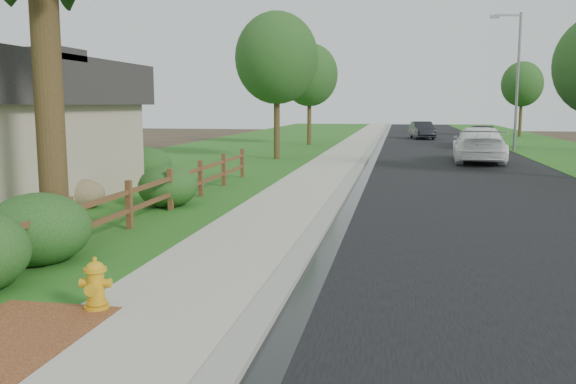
% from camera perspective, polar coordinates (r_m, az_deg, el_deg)
% --- Properties ---
extents(ground, '(120.00, 120.00, 0.00)m').
position_cam_1_polar(ground, '(7.65, -6.16, -12.51)').
color(ground, '#322A1B').
extents(road, '(8.00, 90.00, 0.02)m').
position_cam_1_polar(road, '(42.02, 13.82, 4.26)').
color(road, black).
rests_on(road, ground).
extents(curb, '(0.40, 90.00, 0.12)m').
position_cam_1_polar(curb, '(41.97, 8.07, 4.48)').
color(curb, gray).
rests_on(curb, ground).
extents(wet_gutter, '(0.50, 90.00, 0.00)m').
position_cam_1_polar(wet_gutter, '(41.96, 8.55, 4.41)').
color(wet_gutter, black).
rests_on(wet_gutter, road).
extents(sidewalk, '(2.20, 90.00, 0.10)m').
position_cam_1_polar(sidewalk, '(42.04, 6.30, 4.50)').
color(sidewalk, '#ADAB97').
rests_on(sidewalk, ground).
extents(grass_strip, '(1.60, 90.00, 0.06)m').
position_cam_1_polar(grass_strip, '(42.22, 3.72, 4.52)').
color(grass_strip, '#245E1B').
rests_on(grass_strip, ground).
extents(lawn_near, '(9.00, 90.00, 0.04)m').
position_cam_1_polar(lawn_near, '(43.13, -3.18, 4.59)').
color(lawn_near, '#245E1B').
rests_on(lawn_near, ground).
extents(verge_far, '(6.00, 90.00, 0.04)m').
position_cam_1_polar(verge_far, '(42.99, 23.06, 3.94)').
color(verge_far, '#245E1B').
rests_on(verge_far, ground).
extents(brick_patch, '(1.60, 2.40, 0.11)m').
position_cam_1_polar(brick_patch, '(7.71, -24.71, -12.63)').
color(brick_patch, brown).
rests_on(brick_patch, ground).
extents(ranch_fence, '(0.12, 16.92, 1.10)m').
position_cam_1_polar(ranch_fence, '(14.56, -12.67, -0.24)').
color(ranch_fence, '#52381B').
rests_on(ranch_fence, ground).
extents(fire_hydrant, '(0.45, 0.36, 0.68)m').
position_cam_1_polar(fire_hydrant, '(8.23, -17.56, -8.33)').
color(fire_hydrant, '#C89117').
rests_on(fire_hydrant, sidewalk).
extents(white_suv, '(2.64, 5.80, 1.65)m').
position_cam_1_polar(white_suv, '(30.11, 17.44, 4.26)').
color(white_suv, white).
rests_on(white_suv, road).
extents(dark_car_mid, '(3.10, 4.82, 1.53)m').
position_cam_1_polar(dark_car_mid, '(40.00, 17.78, 5.03)').
color(dark_car_mid, black).
rests_on(dark_car_mid, road).
extents(dark_car_far, '(2.06, 4.32, 1.37)m').
position_cam_1_polar(dark_car_far, '(49.77, 12.45, 5.67)').
color(dark_car_far, black).
rests_on(dark_car_far, road).
extents(streetlight, '(1.82, 0.53, 7.92)m').
position_cam_1_polar(streetlight, '(38.00, 20.51, 10.35)').
color(streetlight, gray).
rests_on(streetlight, ground).
extents(boulder, '(1.44, 1.29, 0.79)m').
position_cam_1_polar(boulder, '(16.71, -18.63, -0.19)').
color(boulder, brown).
rests_on(boulder, ground).
extents(shrub_b, '(1.86, 1.86, 1.23)m').
position_cam_1_polar(shrub_b, '(11.12, -22.35, -3.24)').
color(shrub_b, '#173F16').
rests_on(shrub_b, ground).
extents(shrub_c, '(1.66, 1.66, 1.12)m').
position_cam_1_polar(shrub_c, '(16.32, -11.20, 0.49)').
color(shrub_c, '#173F16').
rests_on(shrub_c, ground).
extents(shrub_d, '(2.45, 2.45, 1.28)m').
position_cam_1_polar(shrub_d, '(21.44, -13.27, 2.44)').
color(shrub_d, '#173F16').
rests_on(shrub_d, ground).
extents(tree_near_left, '(4.06, 4.06, 7.19)m').
position_cam_1_polar(tree_near_left, '(30.29, -1.07, 12.41)').
color(tree_near_left, '#352716').
rests_on(tree_near_left, ground).
extents(tree_mid_left, '(3.77, 3.77, 6.74)m').
position_cam_1_polar(tree_mid_left, '(41.12, 2.02, 10.88)').
color(tree_mid_left, '#352716').
rests_on(tree_mid_left, ground).
extents(tree_far_right, '(3.41, 3.41, 6.30)m').
position_cam_1_polar(tree_far_right, '(55.24, 21.06, 9.39)').
color(tree_far_right, '#352716').
rests_on(tree_far_right, ground).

